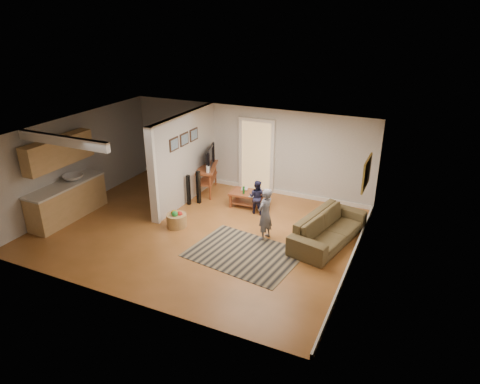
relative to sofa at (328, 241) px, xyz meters
name	(u,v)px	position (x,y,z in m)	size (l,w,h in m)	color
ground	(199,230)	(-3.04, -0.78, 0.00)	(7.50, 7.50, 0.00)	brown
room_shell	(168,163)	(-4.11, -0.35, 1.46)	(7.54, 6.02, 2.52)	#ABAAA4
area_rug	(244,254)	(-1.56, -1.33, 0.01)	(2.38, 1.74, 0.01)	black
sofa	(328,241)	(0.00, 0.00, 0.00)	(2.34, 0.92, 0.68)	#433821
coffee_table	(250,196)	(-2.43, 1.02, 0.33)	(1.10, 0.68, 0.63)	brown
tv_console	(208,169)	(-3.98, 1.42, 0.73)	(0.88, 1.37, 1.10)	brown
speaker_left	(188,190)	(-4.04, 0.42, 0.44)	(0.09, 0.09, 0.87)	black
speaker_right	(198,187)	(-3.84, 0.62, 0.48)	(0.10, 0.10, 0.95)	black
toy_basket	(177,220)	(-3.64, -0.84, 0.19)	(0.50, 0.50, 0.45)	#A58A47
child	(264,238)	(-1.41, -0.49, 0.00)	(0.47, 0.31, 1.29)	slate
toddler	(257,213)	(-2.11, 0.72, 0.00)	(0.45, 0.35, 0.93)	#1E1F3E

